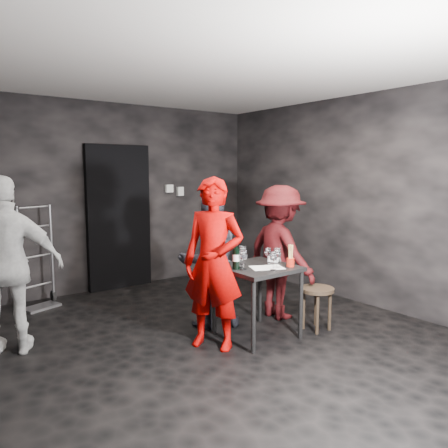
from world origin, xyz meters
TOP-DOWN VIEW (x-y plane):
  - floor at (0.00, 0.00)m, footprint 4.50×5.00m
  - ceiling at (0.00, 0.00)m, footprint 4.50×5.00m
  - wall_back at (0.00, 2.50)m, footprint 4.50×0.04m
  - wall_right at (2.25, 0.00)m, footprint 0.04×5.00m
  - doorway at (0.00, 2.44)m, footprint 0.95×0.10m
  - wallbox_upper at (0.85, 2.45)m, footprint 0.12×0.06m
  - wallbox_lower at (1.05, 2.45)m, footprint 0.10×0.06m
  - hand_truck at (-1.22, 2.18)m, footprint 0.43×0.36m
  - tasting_table at (0.38, -0.23)m, footprint 0.72×0.72m
  - stool at (1.02, -0.48)m, footprint 0.37×0.37m
  - server_red at (-0.15, -0.18)m, footprint 0.75×0.82m
  - woman_black at (0.16, 0.33)m, footprint 0.76×0.58m
  - man_maroon at (0.99, 0.08)m, footprint 0.50×1.06m
  - bystander_cream at (-1.79, 0.83)m, footprint 1.24×0.92m
  - tasting_mat at (0.40, -0.35)m, footprint 0.38×0.32m
  - wine_glass_a at (0.15, -0.27)m, footprint 0.11×0.11m
  - wine_glass_b at (0.19, -0.20)m, footprint 0.08×0.08m
  - wine_glass_c at (0.30, -0.08)m, footprint 0.09×0.09m
  - wine_glass_d at (0.38, -0.46)m, footprint 0.10×0.10m
  - wine_glass_e at (0.49, -0.40)m, footprint 0.11×0.11m
  - wine_glass_f at (0.52, -0.23)m, footprint 0.09×0.09m
  - wine_bottle at (0.11, -0.21)m, footprint 0.07×0.07m
  - breadstick_cup at (0.63, -0.45)m, footprint 0.08×0.08m
  - reserved_card at (0.64, -0.19)m, footprint 0.11×0.13m

SIDE VIEW (x-z plane):
  - floor at x=0.00m, z-range -0.01..0.01m
  - hand_truck at x=-1.22m, z-range -0.42..0.88m
  - stool at x=1.02m, z-range 0.15..0.62m
  - tasting_table at x=0.38m, z-range 0.28..1.03m
  - woman_black at x=0.16m, z-range 0.00..1.40m
  - tasting_mat at x=0.40m, z-range 0.75..0.75m
  - reserved_card at x=0.64m, z-range 0.75..0.84m
  - man_maroon at x=0.99m, z-range 0.00..1.63m
  - wine_glass_b at x=0.19m, z-range 0.75..0.94m
  - wine_glass_f at x=0.52m, z-range 0.75..0.94m
  - wine_glass_d at x=0.38m, z-range 0.75..0.95m
  - wine_glass_a at x=0.15m, z-range 0.75..0.97m
  - wine_glass_c at x=0.30m, z-range 0.75..0.97m
  - wine_glass_e at x=0.49m, z-range 0.75..0.97m
  - breadstick_cup at x=0.63m, z-range 0.74..0.98m
  - wine_bottle at x=0.11m, z-range 0.72..1.02m
  - server_red at x=-0.15m, z-range 0.00..1.87m
  - bystander_cream at x=-1.79m, z-range 0.00..1.91m
  - doorway at x=0.00m, z-range 0.00..2.10m
  - wall_back at x=0.00m, z-range 0.00..2.70m
  - wall_right at x=2.25m, z-range 0.00..2.70m
  - wallbox_lower at x=1.05m, z-range 1.33..1.47m
  - wallbox_upper at x=0.85m, z-range 1.39..1.51m
  - ceiling at x=0.00m, z-range 2.69..2.71m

